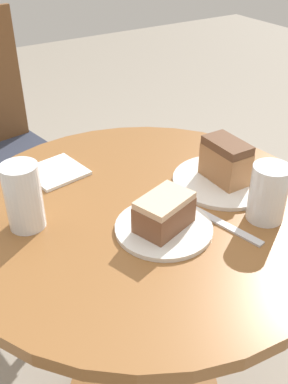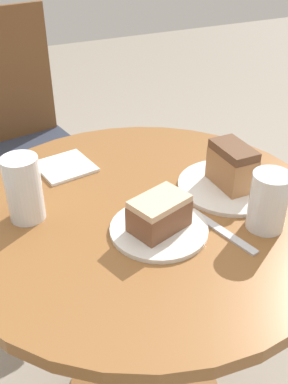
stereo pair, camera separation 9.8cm
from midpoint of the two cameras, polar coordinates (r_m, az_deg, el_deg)
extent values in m
cylinder|color=brown|center=(1.24, -2.34, -15.65)|extent=(0.08, 0.08, 0.65)
cylinder|color=brown|center=(1.01, -2.78, -2.71)|extent=(0.84, 0.84, 0.03)
cylinder|color=brown|center=(1.62, -19.21, -10.03)|extent=(0.04, 0.04, 0.45)
cylinder|color=brown|center=(1.74, -8.06, -4.77)|extent=(0.04, 0.04, 0.45)
cylinder|color=brown|center=(2.06, -15.02, 0.92)|extent=(0.04, 0.04, 0.45)
cube|color=#2D3342|center=(1.70, -18.11, 2.50)|extent=(0.49, 0.54, 0.03)
cylinder|color=silver|center=(0.93, -0.49, -4.70)|extent=(0.20, 0.20, 0.01)
cylinder|color=silver|center=(1.09, 7.54, 1.36)|extent=(0.24, 0.24, 0.01)
cube|color=brown|center=(0.91, -0.50, -3.03)|extent=(0.13, 0.11, 0.06)
cube|color=beige|center=(0.89, -0.51, -1.18)|extent=(0.13, 0.11, 0.01)
cube|color=#9E6B42|center=(1.07, 7.71, 3.43)|extent=(0.07, 0.12, 0.08)
cube|color=brown|center=(1.04, 7.91, 5.83)|extent=(0.07, 0.11, 0.02)
cylinder|color=beige|center=(0.96, -17.73, -1.72)|extent=(0.07, 0.07, 0.10)
cylinder|color=white|center=(0.95, -17.94, -0.66)|extent=(0.08, 0.08, 0.14)
cylinder|color=silver|center=(0.96, 12.58, -1.06)|extent=(0.07, 0.07, 0.09)
cylinder|color=white|center=(0.95, 12.70, -0.22)|extent=(0.08, 0.08, 0.13)
cube|color=white|center=(1.15, -13.52, 2.46)|extent=(0.15, 0.15, 0.01)
cube|color=silver|center=(0.95, 7.32, -4.28)|extent=(0.06, 0.18, 0.00)
camera|label=1|loc=(0.05, -92.86, -1.86)|focal=42.00mm
camera|label=2|loc=(0.05, 87.14, 1.86)|focal=42.00mm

